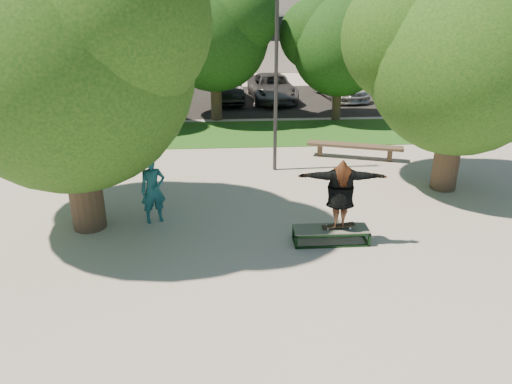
{
  "coord_description": "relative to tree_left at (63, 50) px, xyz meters",
  "views": [
    {
      "loc": [
        -0.69,
        -10.84,
        5.8
      ],
      "look_at": [
        0.07,
        0.6,
        1.03
      ],
      "focal_mm": 35.0,
      "sensor_mm": 36.0,
      "label": 1
    }
  ],
  "objects": [
    {
      "name": "skater_rig",
      "position": [
        6.3,
        -1.33,
        -3.14
      ],
      "size": [
        2.09,
        0.76,
        1.74
      ],
      "rotation": [
        0.0,
        0.0,
        3.04
      ],
      "color": "white",
      "rests_on": "grind_box"
    },
    {
      "name": "car_silver_b",
      "position": [
        10.07,
        15.41,
        -3.71
      ],
      "size": [
        2.69,
        5.12,
        1.41
      ],
      "primitive_type": "imported",
      "rotation": [
        0.0,
        0.0,
        0.15
      ],
      "color": "#B9B9BE",
      "rests_on": "asphalt_strip"
    },
    {
      "name": "bystander",
      "position": [
        1.73,
        0.15,
        -3.52
      ],
      "size": [
        0.77,
        0.64,
        1.8
      ],
      "primitive_type": "imported",
      "rotation": [
        0.0,
        0.0,
        0.38
      ],
      "color": "#17515B",
      "rests_on": "ground"
    },
    {
      "name": "tree_right",
      "position": [
        10.21,
        1.99,
        -0.33
      ],
      "size": [
        6.24,
        5.33,
        6.51
      ],
      "color": "#38281E",
      "rests_on": "ground"
    },
    {
      "name": "bg_tree_left",
      "position": [
        -2.28,
        9.98,
        -0.69
      ],
      "size": [
        5.28,
        4.51,
        5.77
      ],
      "color": "#38281E",
      "rests_on": "ground"
    },
    {
      "name": "car_silver_a",
      "position": [
        -3.91,
        15.41,
        -3.79
      ],
      "size": [
        1.97,
        3.9,
        1.27
      ],
      "primitive_type": "imported",
      "rotation": [
        0.0,
        0.0,
        -0.13
      ],
      "color": "#A4A5A9",
      "rests_on": "asphalt_strip"
    },
    {
      "name": "bg_tree_right",
      "position": [
        8.73,
        10.47,
        -0.93
      ],
      "size": [
        5.04,
        4.31,
        5.43
      ],
      "color": "#38281E",
      "rests_on": "ground"
    },
    {
      "name": "car_dark",
      "position": [
        3.79,
        14.78,
        -3.73
      ],
      "size": [
        1.86,
        4.33,
        1.39
      ],
      "primitive_type": "imported",
      "rotation": [
        0.0,
        0.0,
        0.09
      ],
      "color": "black",
      "rests_on": "asphalt_strip"
    },
    {
      "name": "bench",
      "position": [
        8.27,
        4.91,
        -3.99
      ],
      "size": [
        3.36,
        1.46,
        0.52
      ],
      "rotation": [
        0.0,
        0.0,
        -0.31
      ],
      "color": "#49392B",
      "rests_on": "ground"
    },
    {
      "name": "tree_left",
      "position": [
        0.0,
        0.0,
        0.0
      ],
      "size": [
        6.96,
        5.95,
        7.12
      ],
      "color": "#38281E",
      "rests_on": "ground"
    },
    {
      "name": "car_grey",
      "position": [
        6.27,
        14.97,
        -3.74
      ],
      "size": [
        2.55,
        5.03,
        1.36
      ],
      "primitive_type": "imported",
      "rotation": [
        0.0,
        0.0,
        0.06
      ],
      "color": "slate",
      "rests_on": "asphalt_strip"
    },
    {
      "name": "bg_tree_mid",
      "position": [
        3.22,
        10.98,
        -0.41
      ],
      "size": [
        5.76,
        4.92,
        6.24
      ],
      "color": "#38281E",
      "rests_on": "ground"
    },
    {
      "name": "grind_box",
      "position": [
        6.13,
        -1.33,
        -4.23
      ],
      "size": [
        1.8,
        0.6,
        0.38
      ],
      "color": "black",
      "rests_on": "ground"
    },
    {
      "name": "side_building",
      "position": [
        22.29,
        20.91,
        -0.42
      ],
      "size": [
        15.0,
        10.0,
        8.0
      ],
      "primitive_type": "cube",
      "color": "silver",
      "rests_on": "ground"
    },
    {
      "name": "lamppost",
      "position": [
        5.29,
        3.91,
        -1.27
      ],
      "size": [
        0.25,
        0.15,
        6.11
      ],
      "color": "#2D2D30",
      "rests_on": "ground"
    },
    {
      "name": "grass_strip",
      "position": [
        5.29,
        8.41,
        -4.41
      ],
      "size": [
        30.0,
        4.0,
        0.02
      ],
      "primitive_type": "cube",
      "color": "#1F4E16",
      "rests_on": "ground"
    },
    {
      "name": "ground",
      "position": [
        4.29,
        -1.09,
        -4.42
      ],
      "size": [
        120.0,
        120.0,
        0.0
      ],
      "primitive_type": "plane",
      "color": "gray",
      "rests_on": "ground"
    },
    {
      "name": "asphalt_strip",
      "position": [
        4.29,
        14.91,
        -4.42
      ],
      "size": [
        40.0,
        8.0,
        0.01
      ],
      "primitive_type": "cube",
      "color": "black",
      "rests_on": "ground"
    }
  ]
}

